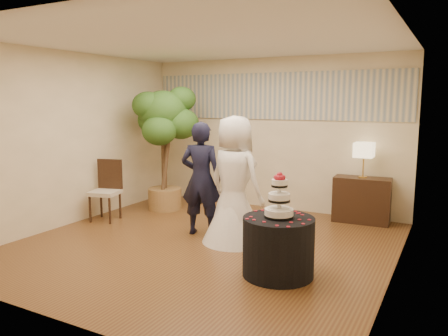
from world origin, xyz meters
The scene contains 15 objects.
floor centered at (0.00, 0.00, 0.00)m, with size 5.00×5.00×0.00m, color brown.
ceiling centered at (0.00, 0.00, 2.80)m, with size 5.00×5.00×0.00m, color white.
wall_back centered at (0.00, 2.50, 1.40)m, with size 5.00×0.06×2.80m, color beige.
wall_front centered at (0.00, -2.50, 1.40)m, with size 5.00×0.06×2.80m, color beige.
wall_left centered at (-2.50, 0.00, 1.40)m, with size 0.06×5.00×2.80m, color beige.
wall_right centered at (2.50, 0.00, 1.40)m, with size 0.06×5.00×2.80m, color beige.
mural_border centered at (0.00, 2.48, 2.10)m, with size 4.90×0.02×0.85m, color #AAAB9D.
groom centered at (-0.29, 0.40, 0.86)m, with size 0.63×0.41×1.71m, color black.
bride centered at (0.31, 0.32, 0.91)m, with size 0.94×0.94×1.81m, color white.
cake_table centered at (1.32, -0.54, 0.35)m, with size 0.83×0.83×0.69m, color black.
wedding_cake centered at (1.32, -0.54, 0.96)m, with size 0.34×0.34×0.53m, color white, non-canonical shape.
console centered at (1.72, 2.24, 0.38)m, with size 0.91×0.40×0.76m, color black.
table_lamp centered at (1.72, 2.24, 1.05)m, with size 0.30×0.30×0.58m, color beige, non-canonical shape.
ficus_tree centered at (-1.71, 1.42, 1.16)m, with size 1.11×1.11×2.32m, color #2D561B, non-canonical shape.
side_chair centered at (-2.13, 0.30, 0.51)m, with size 0.47×0.49×1.02m, color black, non-canonical shape.
Camera 1 is at (3.06, -5.10, 2.01)m, focal length 35.00 mm.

